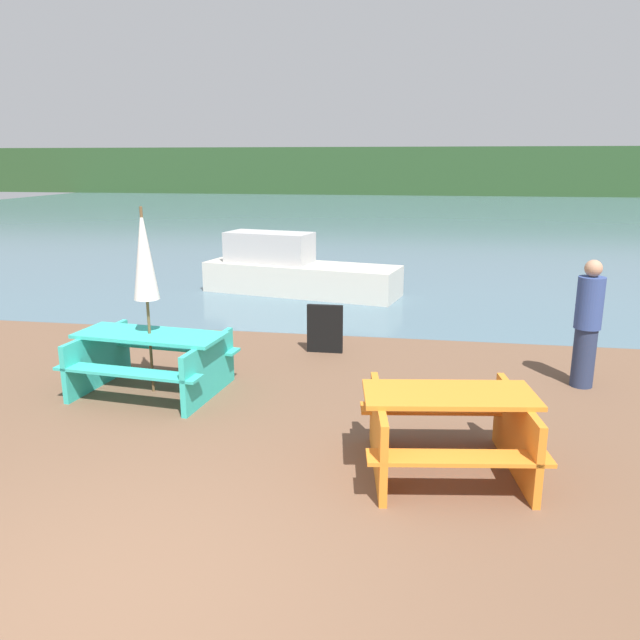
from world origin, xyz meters
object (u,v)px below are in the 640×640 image
(picnic_table_teal, at_px, (151,356))
(umbrella_white, at_px, (144,255))
(boat, at_px, (294,271))
(picnic_table_orange, at_px, (448,425))
(signboard, at_px, (325,329))
(person, at_px, (587,324))

(picnic_table_teal, height_order, umbrella_white, umbrella_white)
(boat, bearing_deg, picnic_table_orange, -56.35)
(picnic_table_teal, distance_m, boat, 6.36)
(picnic_table_teal, height_order, signboard, picnic_table_teal)
(picnic_table_orange, height_order, person, person)
(umbrella_white, relative_size, boat, 0.52)
(person, distance_m, signboard, 3.71)
(picnic_table_teal, height_order, boat, boat)
(picnic_table_teal, xyz_separation_m, person, (5.48, 1.11, 0.37))
(picnic_table_teal, distance_m, umbrella_white, 1.30)
(picnic_table_orange, xyz_separation_m, umbrella_white, (-3.65, 1.54, 1.30))
(umbrella_white, xyz_separation_m, signboard, (1.91, 2.03, -1.39))
(picnic_table_orange, relative_size, signboard, 2.36)
(boat, bearing_deg, signboard, -60.15)
(umbrella_white, xyz_separation_m, boat, (0.53, 6.33, -1.28))
(picnic_table_teal, height_order, person, person)
(picnic_table_orange, bearing_deg, person, 55.44)
(picnic_table_orange, height_order, signboard, picnic_table_orange)
(picnic_table_orange, bearing_deg, signboard, 115.96)
(picnic_table_orange, xyz_separation_m, boat, (-3.12, 7.87, 0.02))
(person, bearing_deg, boat, 133.48)
(umbrella_white, bearing_deg, picnic_table_orange, -22.86)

